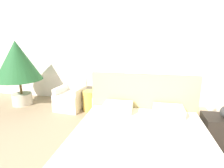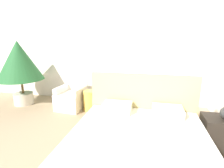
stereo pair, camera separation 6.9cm
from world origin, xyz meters
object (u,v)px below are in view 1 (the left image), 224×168
object	(u,v)px
side_table	(90,101)
armchair_near_window_right	(110,101)
armchair_near_window_left	(71,99)
nightstand	(221,134)
potted_palm	(17,63)
bed	(140,150)

from	to	relation	value
side_table	armchair_near_window_right	bearing A→B (deg)	1.99
armchair_near_window_left	nightstand	size ratio (longest dim) A/B	1.44
armchair_near_window_left	side_table	bearing A→B (deg)	3.18
potted_palm	nightstand	distance (m)	4.62
side_table	potted_palm	bearing A→B (deg)	179.10
armchair_near_window_left	potted_palm	world-z (taller)	potted_palm
bed	armchair_near_window_left	size ratio (longest dim) A/B	2.47
bed	potted_palm	distance (m)	3.78
bed	armchair_near_window_right	world-z (taller)	bed
armchair_near_window_left	side_table	size ratio (longest dim) A/B	1.64
nightstand	side_table	distance (m)	2.75
side_table	bed	bearing A→B (deg)	-54.58
bed	nightstand	distance (m)	1.38
armchair_near_window_left	nightstand	world-z (taller)	armchair_near_window_left
nightstand	armchair_near_window_right	bearing A→B (deg)	149.72
bed	side_table	size ratio (longest dim) A/B	4.05
armchair_near_window_left	side_table	world-z (taller)	armchair_near_window_left
side_table	armchair_near_window_left	bearing A→B (deg)	177.99
potted_palm	side_table	distance (m)	2.09
bed	armchair_near_window_right	size ratio (longest dim) A/B	2.47
bed	potted_palm	xyz separation A→B (m)	(-3.19, 1.84, 0.83)
bed	armchair_near_window_left	bearing A→B (deg)	134.31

